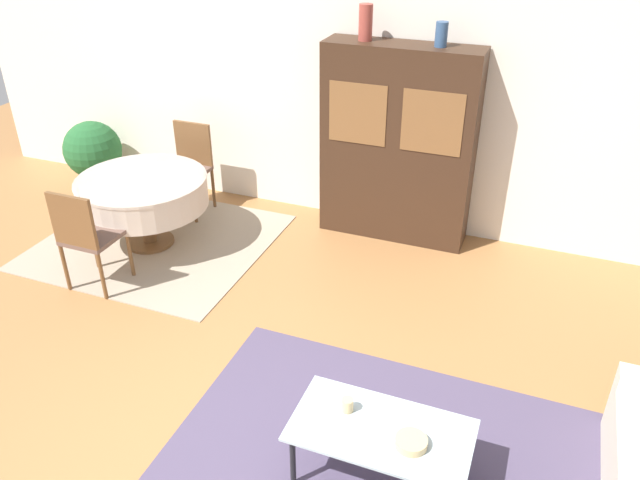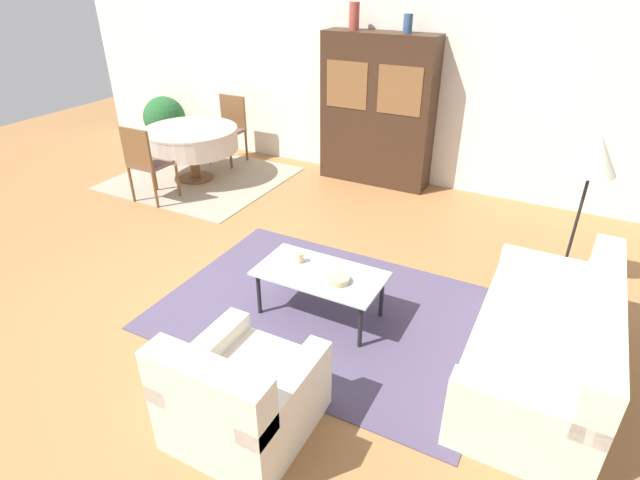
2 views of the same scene
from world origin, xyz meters
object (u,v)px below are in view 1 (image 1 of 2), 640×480
(dining_table, at_px, (143,192))
(dining_chair_near, at_px, (85,234))
(cup, at_px, (347,405))
(dining_chair_far, at_px, (189,162))
(vase_short, at_px, (441,34))
(display_cabinet, at_px, (398,145))
(coffee_table, at_px, (381,434))
(potted_plant, at_px, (93,152))
(bowl, at_px, (411,442))
(vase_tall, at_px, (366,22))

(dining_table, xyz_separation_m, dining_chair_near, (0.00, -0.86, -0.02))
(cup, bearing_deg, dining_chair_far, 135.47)
(vase_short, bearing_deg, display_cabinet, -179.84)
(coffee_table, distance_m, vase_short, 3.55)
(dining_chair_near, distance_m, dining_chair_far, 1.71)
(dining_chair_near, relative_size, cup, 10.65)
(coffee_table, bearing_deg, dining_chair_far, 137.08)
(cup, distance_m, vase_short, 3.43)
(coffee_table, bearing_deg, display_cabinet, 104.01)
(dining_table, height_order, vase_short, vase_short)
(coffee_table, distance_m, potted_plant, 5.28)
(coffee_table, relative_size, dining_chair_far, 1.10)
(dining_chair_far, distance_m, cup, 3.92)
(bowl, bearing_deg, display_cabinet, 107.02)
(vase_short, height_order, potted_plant, vase_short)
(dining_chair_far, bearing_deg, vase_tall, -171.34)
(dining_chair_far, distance_m, potted_plant, 1.39)
(dining_chair_near, bearing_deg, vase_short, 37.73)
(dining_chair_near, distance_m, cup, 2.98)
(dining_table, relative_size, dining_chair_near, 1.30)
(coffee_table, distance_m, dining_table, 3.61)
(cup, relative_size, potted_plant, 0.11)
(display_cabinet, distance_m, dining_table, 2.56)
(display_cabinet, height_order, cup, display_cabinet)
(dining_chair_far, bearing_deg, cup, 135.47)
(display_cabinet, relative_size, dining_chair_far, 2.01)
(cup, xyz_separation_m, vase_tall, (-0.91, 3.03, 1.64))
(bowl, relative_size, potted_plant, 0.23)
(coffee_table, xyz_separation_m, dining_table, (-3.03, 1.96, 0.19))
(dining_chair_far, bearing_deg, bowl, 138.27)
(cup, distance_m, vase_tall, 3.57)
(vase_tall, bearing_deg, bowl, -66.99)
(vase_tall, bearing_deg, cup, -73.25)
(dining_chair_near, relative_size, vase_short, 4.51)
(vase_tall, relative_size, potted_plant, 0.39)
(display_cabinet, xyz_separation_m, bowl, (0.97, -3.16, -0.52))
(dining_chair_far, relative_size, bowl, 5.18)
(dining_table, height_order, potted_plant, potted_plant)
(dining_table, xyz_separation_m, potted_plant, (-1.39, 0.94, -0.13))
(display_cabinet, relative_size, vase_tall, 6.07)
(cup, xyz_separation_m, vase_short, (-0.21, 3.03, 1.59))
(potted_plant, bearing_deg, vase_tall, 3.58)
(bowl, distance_m, potted_plant, 5.47)
(bowl, xyz_separation_m, potted_plant, (-4.61, 2.96, -0.00))
(dining_chair_near, distance_m, potted_plant, 2.27)
(dining_table, distance_m, dining_chair_near, 0.86)
(vase_short, bearing_deg, vase_tall, -180.00)
(dining_chair_far, xyz_separation_m, vase_tall, (1.88, 0.29, 1.56))
(potted_plant, bearing_deg, bowl, -32.68)
(vase_tall, relative_size, vase_short, 1.49)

